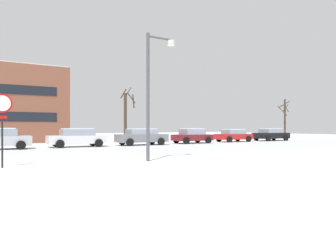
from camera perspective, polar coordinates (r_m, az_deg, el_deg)
name	(u,v)px	position (r m, az deg, el deg)	size (l,w,h in m)	color
ground_plane	(61,160)	(16.18, -18.63, -5.85)	(120.00, 120.00, 0.00)	white
road_surface	(46,154)	(19.92, -21.03, -4.77)	(80.00, 9.65, 0.00)	silver
stop_sign	(2,116)	(14.17, -27.50, 1.64)	(0.75, 0.16, 2.92)	black
street_lamp	(153,84)	(15.26, -2.78, 7.49)	(1.53, 0.36, 6.03)	#4C4F54
parked_car_white	(77,137)	(26.48, -15.90, -1.98)	(4.65, 2.22, 1.48)	white
parked_car_gray	(142,137)	(28.16, -4.74, -1.89)	(4.57, 2.20, 1.45)	slate
parked_car_maroon	(192,136)	(31.14, 4.35, -1.74)	(3.90, 2.24, 1.45)	maroon
parked_car_red	(234,135)	(34.80, 11.65, -1.63)	(4.08, 2.12, 1.35)	red
parked_car_black	(271,134)	(38.64, 17.93, -1.42)	(4.36, 2.22, 1.44)	black
tree_far_mid	(126,115)	(31.97, -7.53, 1.91)	(1.61, 1.76, 5.57)	#423326
tree_far_right	(285,117)	(45.69, 20.13, 1.47)	(1.88, 1.87, 5.31)	#423326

